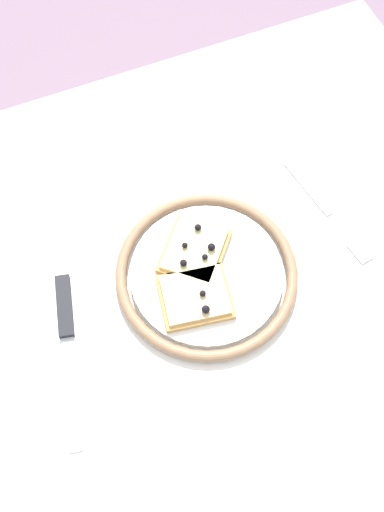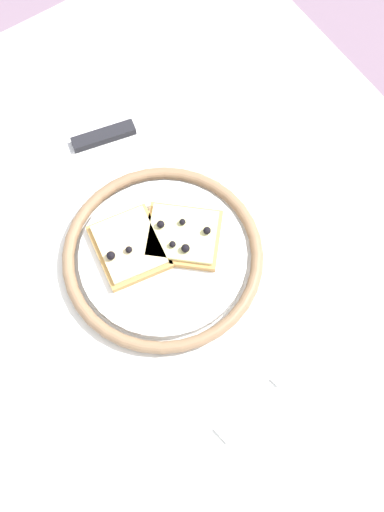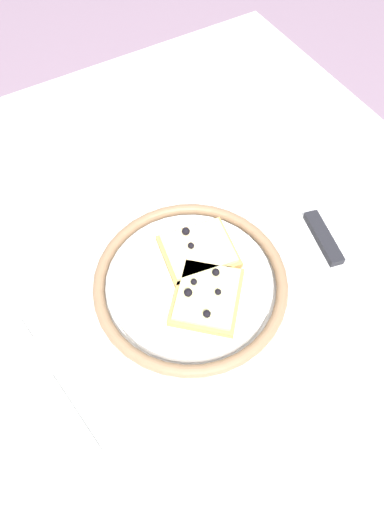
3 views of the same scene
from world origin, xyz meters
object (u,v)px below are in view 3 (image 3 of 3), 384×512
at_px(knife, 313,220).
at_px(fork, 50,381).
at_px(dining_table, 166,298).
at_px(pizza_slice_near, 198,250).
at_px(pizza_slice_far, 207,296).
at_px(plate, 190,282).

distance_m(knife, fork, 0.42).
xyz_separation_m(dining_table, pizza_slice_near, (0.05, -0.02, 0.13)).
bearing_deg(knife, fork, -175.96).
height_order(pizza_slice_near, knife, pizza_slice_near).
xyz_separation_m(dining_table, fork, (-0.19, -0.08, 0.11)).
distance_m(pizza_slice_near, knife, 0.18).
distance_m(dining_table, pizza_slice_near, 0.14).
bearing_deg(pizza_slice_near, pizza_slice_far, -111.40).
relative_size(knife, fork, 1.18).
relative_size(dining_table, plate, 3.61).
distance_m(plate, pizza_slice_near, 0.04).
relative_size(dining_table, pizza_slice_far, 7.41).
height_order(pizza_slice_near, pizza_slice_far, same).
bearing_deg(plate, pizza_slice_near, 45.82).
bearing_deg(plate, fork, -172.27).
relative_size(dining_table, knife, 3.92).
bearing_deg(dining_table, pizza_slice_near, -21.86).
relative_size(plate, fork, 1.28).
height_order(dining_table, knife, knife).
xyz_separation_m(plate, knife, (0.21, 0.00, -0.00)).
relative_size(pizza_slice_near, knife, 0.45).
height_order(pizza_slice_far, knife, pizza_slice_far).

